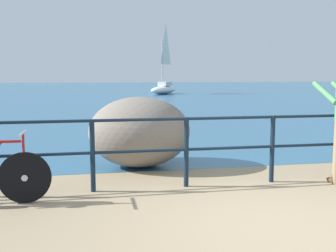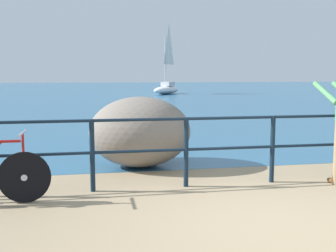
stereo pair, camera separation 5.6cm
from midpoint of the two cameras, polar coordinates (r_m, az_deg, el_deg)
ground_plane at (r=24.04m, az=-5.83°, el=3.10°), size 120.00×120.00×0.10m
sea_surface at (r=51.74m, az=-8.48°, el=5.25°), size 120.00×90.00×0.01m
promenade_railing at (r=6.07m, az=9.02°, el=-2.28°), size 9.46×0.07×1.02m
breakwater_boulder_main at (r=7.22m, az=-3.73°, el=-0.81°), size 1.80×1.60×1.25m
sailboat at (r=35.64m, az=-0.14°, el=5.66°), size 3.55×4.37×6.16m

